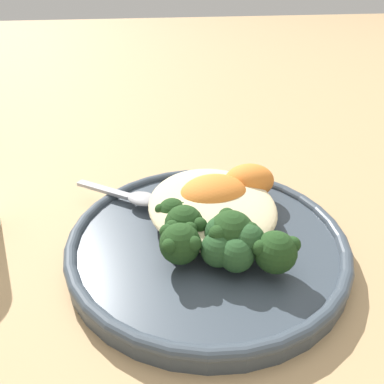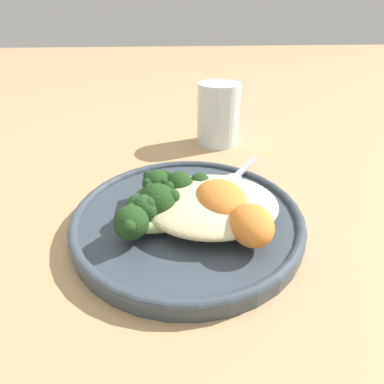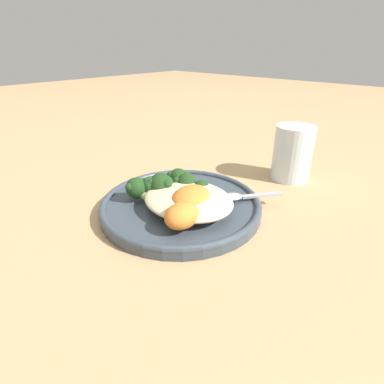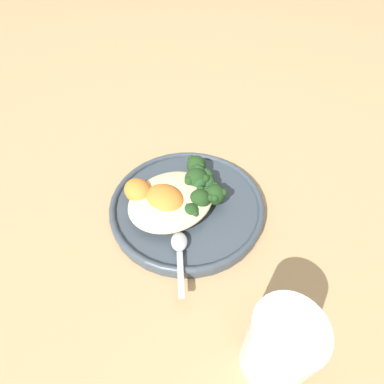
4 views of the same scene
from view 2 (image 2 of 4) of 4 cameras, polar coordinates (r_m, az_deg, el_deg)
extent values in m
plane|color=tan|center=(0.36, -2.18, -6.18)|extent=(4.00, 4.00, 0.00)
cylinder|color=#38424C|center=(0.36, -0.85, -5.04)|extent=(0.27, 0.27, 0.02)
torus|color=#38424C|center=(0.35, -0.86, -4.00)|extent=(0.27, 0.27, 0.01)
ellipsoid|color=beige|center=(0.34, 3.70, -2.17)|extent=(0.15, 0.13, 0.03)
ellipsoid|color=#ADC675|center=(0.33, 2.42, -3.58)|extent=(0.02, 0.10, 0.02)
sphere|color=#1E3D19|center=(0.37, 1.50, 1.45)|extent=(0.03, 0.03, 0.03)
sphere|color=#1E3D19|center=(0.36, 1.69, 1.25)|extent=(0.01, 0.01, 0.01)
sphere|color=#1E3D19|center=(0.38, 1.33, 2.96)|extent=(0.01, 0.01, 0.01)
ellipsoid|color=#ADC675|center=(0.34, -0.07, -2.58)|extent=(0.05, 0.07, 0.02)
sphere|color=#1E3D19|center=(0.36, -3.27, 1.13)|extent=(0.04, 0.04, 0.04)
sphere|color=#1E3D19|center=(0.35, -4.40, 0.96)|extent=(0.01, 0.01, 0.01)
sphere|color=#1E3D19|center=(0.36, -1.05, 2.09)|extent=(0.01, 0.01, 0.01)
sphere|color=#1E3D19|center=(0.37, -4.46, 2.88)|extent=(0.01, 0.01, 0.01)
ellipsoid|color=#ADC675|center=(0.34, -0.69, -3.47)|extent=(0.08, 0.09, 0.01)
sphere|color=#1E3D19|center=(0.37, -6.71, 1.55)|extent=(0.04, 0.04, 0.04)
sphere|color=#1E3D19|center=(0.36, -8.39, 1.56)|extent=(0.01, 0.01, 0.01)
sphere|color=#1E3D19|center=(0.35, -5.22, 1.70)|extent=(0.01, 0.01, 0.01)
sphere|color=#1E3D19|center=(0.37, -5.23, 3.20)|extent=(0.01, 0.01, 0.01)
sphere|color=#1E3D19|center=(0.37, -8.25, 3.07)|extent=(0.01, 0.01, 0.01)
ellipsoid|color=#ADC675|center=(0.32, -0.63, -4.69)|extent=(0.07, 0.04, 0.02)
sphere|color=#1E3D19|center=(0.33, -6.48, -1.93)|extent=(0.04, 0.04, 0.04)
sphere|color=#1E3D19|center=(0.31, -8.08, -2.30)|extent=(0.02, 0.02, 0.02)
sphere|color=#1E3D19|center=(0.32, -3.69, -0.74)|extent=(0.02, 0.02, 0.02)
sphere|color=#1E3D19|center=(0.34, -7.89, 0.36)|extent=(0.02, 0.02, 0.02)
ellipsoid|color=#ADC675|center=(0.31, -3.33, -6.14)|extent=(0.09, 0.03, 0.02)
sphere|color=#1E3D19|center=(0.31, -11.52, -5.72)|extent=(0.04, 0.04, 0.04)
sphere|color=#1E3D19|center=(0.29, -11.90, -6.40)|extent=(0.01, 0.01, 0.01)
sphere|color=#1E3D19|center=(0.31, -11.41, -3.27)|extent=(0.01, 0.01, 0.01)
ellipsoid|color=orange|center=(0.33, 5.44, -1.59)|extent=(0.07, 0.08, 0.04)
ellipsoid|color=orange|center=(0.30, 11.18, -6.16)|extent=(0.05, 0.06, 0.04)
sphere|color=#234723|center=(0.33, -9.98, -2.81)|extent=(0.03, 0.03, 0.03)
sphere|color=#234723|center=(0.32, -8.69, -3.05)|extent=(0.03, 0.03, 0.03)
sphere|color=#234723|center=(0.32, -6.12, -3.38)|extent=(0.03, 0.03, 0.03)
sphere|color=#234723|center=(0.33, -6.15, -1.10)|extent=(0.03, 0.03, 0.03)
sphere|color=#234723|center=(0.34, -8.42, -1.64)|extent=(0.03, 0.03, 0.03)
cube|color=#A3A3A8|center=(0.45, 10.44, 4.89)|extent=(0.05, 0.06, 0.00)
ellipsoid|color=#A3A3A8|center=(0.40, 7.58, 2.39)|extent=(0.04, 0.04, 0.01)
cylinder|color=silver|center=(0.57, 5.00, 14.49)|extent=(0.08, 0.08, 0.11)
camera|label=1|loc=(0.44, -47.32, 25.24)|focal=35.00mm
camera|label=3|loc=(0.33, 93.60, 5.01)|focal=28.00mm
camera|label=4|loc=(0.63, 25.66, 47.23)|focal=28.00mm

